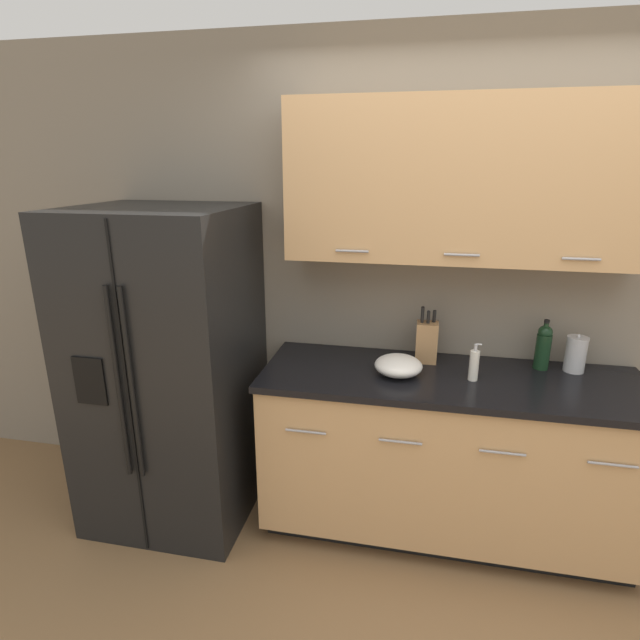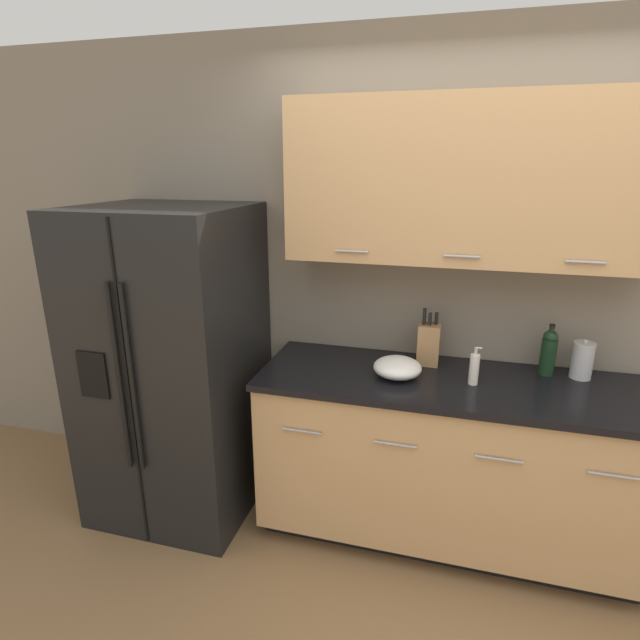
% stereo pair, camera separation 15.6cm
% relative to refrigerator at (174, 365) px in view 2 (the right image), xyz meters
% --- Properties ---
extents(wall_back, '(10.00, 0.39, 2.60)m').
position_rel_refrigerator_xyz_m(wall_back, '(1.63, 0.39, 0.57)').
color(wall_back, gray).
rests_on(wall_back, ground_plane).
extents(counter_unit, '(1.90, 0.64, 0.92)m').
position_rel_refrigerator_xyz_m(counter_unit, '(1.50, 0.09, -0.40)').
color(counter_unit, black).
rests_on(counter_unit, ground_plane).
extents(refrigerator, '(0.86, 0.82, 1.74)m').
position_rel_refrigerator_xyz_m(refrigerator, '(0.00, 0.00, 0.00)').
color(refrigerator, black).
rests_on(refrigerator, ground_plane).
extents(knife_block, '(0.11, 0.10, 0.31)m').
position_rel_refrigerator_xyz_m(knife_block, '(1.37, 0.26, 0.17)').
color(knife_block, '#A87A4C').
rests_on(knife_block, counter_unit).
extents(wine_bottle, '(0.08, 0.08, 0.26)m').
position_rel_refrigerator_xyz_m(wine_bottle, '(1.95, 0.28, 0.18)').
color(wine_bottle, black).
rests_on(wine_bottle, counter_unit).
extents(soap_dispenser, '(0.05, 0.05, 0.19)m').
position_rel_refrigerator_xyz_m(soap_dispenser, '(1.60, 0.06, 0.13)').
color(soap_dispenser, silver).
rests_on(soap_dispenser, counter_unit).
extents(steel_canister, '(0.10, 0.10, 0.20)m').
position_rel_refrigerator_xyz_m(steel_canister, '(2.11, 0.27, 0.15)').
color(steel_canister, '#B7B7BA').
rests_on(steel_canister, counter_unit).
extents(mixing_bowl, '(0.24, 0.24, 0.10)m').
position_rel_refrigerator_xyz_m(mixing_bowl, '(1.23, 0.05, 0.10)').
color(mixing_bowl, white).
rests_on(mixing_bowl, counter_unit).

